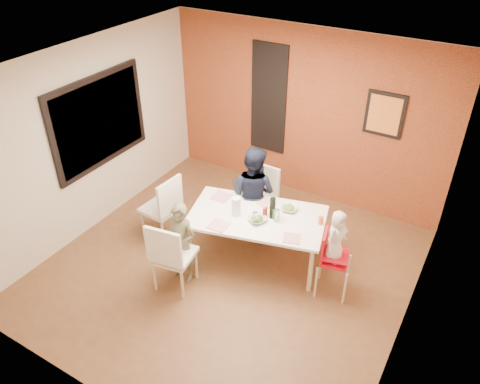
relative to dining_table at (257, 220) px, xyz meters
The scene contains 35 objects.
ground 0.78m from the dining_table, 122.22° to the right, with size 4.50×4.50×0.00m, color brown.
ceiling 2.08m from the dining_table, 122.22° to the right, with size 4.50×4.50×0.02m, color white.
wall_back 2.03m from the dining_table, 96.71° to the left, with size 4.50×0.02×2.70m, color beige.
wall_front 2.70m from the dining_table, 94.90° to the right, with size 4.50×0.02×2.70m, color beige.
wall_left 2.59m from the dining_table, behind, with size 0.02×4.50×2.70m, color beige.
wall_right 2.17m from the dining_table, ahead, with size 0.02×4.50×2.70m, color beige.
brick_accent_wall 2.01m from the dining_table, 96.78° to the left, with size 4.50×0.02×2.70m, color maroon.
picture_window_frame 2.60m from the dining_table, behind, with size 0.05×1.70×1.30m, color black.
picture_window_pane 2.59m from the dining_table, behind, with size 0.02×1.55×1.15m, color black.
glassblock_strip 2.20m from the dining_table, 113.85° to the left, with size 0.55×0.03×1.70m, color silver.
glassblock_surround 2.20m from the dining_table, 113.91° to the left, with size 0.60×0.03×1.76m, color black.
art_print_frame 2.32m from the dining_table, 62.24° to the left, with size 0.54×0.03×0.64m, color black.
art_print_canvas 2.31m from the dining_table, 62.05° to the left, with size 0.44×0.01×0.54m, color orange.
dining_table is the anchor object (origin of this frame).
chair_near 1.21m from the dining_table, 121.47° to the right, with size 0.54×0.54×1.02m.
chair_far 0.78m from the dining_table, 113.76° to the left, with size 0.47×0.47×0.97m.
chair_left 1.36m from the dining_table, 169.61° to the right, with size 0.50×0.50×1.01m.
high_chair 1.08m from the dining_table, ahead, with size 0.45×0.45×0.90m.
child_near 1.02m from the dining_table, 129.53° to the right, with size 0.41×0.27×1.12m, color brown.
child_far 0.56m from the dining_table, 124.42° to the left, with size 0.69×0.54×1.42m, color black.
toddler 1.11m from the dining_table, ahead, with size 0.33×0.22×0.68m, color silver.
plate_near_left 0.54m from the dining_table, 126.17° to the right, with size 0.23×0.23×0.01m, color white.
plate_far_mid 0.31m from the dining_table, 95.25° to the left, with size 0.20×0.20×0.01m, color white.
plate_near_right 0.62m from the dining_table, 18.49° to the right, with size 0.20×0.20×0.01m, color silver.
plate_far_left 0.65m from the dining_table, 168.33° to the left, with size 0.23×0.23×0.01m, color white.
salad_bowl_a 0.15m from the dining_table, 59.63° to the right, with size 0.23×0.23×0.06m, color silver.
salad_bowl_b 0.45m from the dining_table, 46.94° to the left, with size 0.22×0.22×0.05m, color silver.
wine_bottle 0.29m from the dining_table, 21.55° to the left, with size 0.08×0.08×0.29m, color black.
wine_glass_a 0.26m from the dining_table, 68.65° to the right, with size 0.07×0.07×0.19m, color white.
wine_glass_b 0.32m from the dining_table, ahead, with size 0.06×0.06×0.18m, color white.
paper_towel_roll 0.33m from the dining_table, 154.77° to the right, with size 0.12×0.12×0.26m, color white.
condiment_red 0.17m from the dining_table, ahead, with size 0.04×0.04×0.15m, color red.
condiment_green 0.27m from the dining_table, 13.41° to the left, with size 0.04×0.04×0.15m, color #2B6A23.
condiment_brown 0.17m from the dining_table, 33.65° to the left, with size 0.03×0.03×0.13m, color brown.
sippy_cup 0.82m from the dining_table, 18.39° to the left, with size 0.06×0.06×0.11m, color #DC5E18.
Camera 1 is at (2.50, -3.96, 4.32)m, focal length 35.00 mm.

